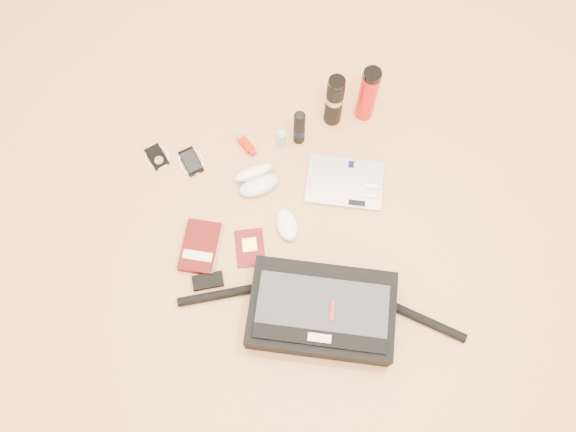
{
  "coord_description": "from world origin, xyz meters",
  "views": [
    {
      "loc": [
        -0.19,
        -0.59,
        1.93
      ],
      "look_at": [
        -0.02,
        0.09,
        0.06
      ],
      "focal_mm": 35.0,
      "sensor_mm": 36.0,
      "label": 1
    }
  ],
  "objects_px": {
    "messenger_bag": "(321,311)",
    "thermos_black": "(334,101)",
    "laptop": "(345,183)",
    "book": "(201,247)",
    "thermos_red": "(368,94)"
  },
  "relations": [
    {
      "from": "laptop",
      "to": "book",
      "type": "xyz_separation_m",
      "value": [
        -0.57,
        -0.11,
        0.01
      ]
    },
    {
      "from": "thermos_red",
      "to": "laptop",
      "type": "bearing_deg",
      "value": -119.97
    },
    {
      "from": "messenger_bag",
      "to": "laptop",
      "type": "bearing_deg",
      "value": 85.33
    },
    {
      "from": "laptop",
      "to": "thermos_black",
      "type": "height_order",
      "value": "thermos_black"
    },
    {
      "from": "book",
      "to": "thermos_red",
      "type": "xyz_separation_m",
      "value": [
        0.73,
        0.39,
        0.12
      ]
    },
    {
      "from": "messenger_bag",
      "to": "laptop",
      "type": "height_order",
      "value": "messenger_bag"
    },
    {
      "from": "book",
      "to": "laptop",
      "type": "bearing_deg",
      "value": 34.7
    },
    {
      "from": "messenger_bag",
      "to": "book",
      "type": "distance_m",
      "value": 0.49
    },
    {
      "from": "thermos_black",
      "to": "thermos_red",
      "type": "height_order",
      "value": "thermos_red"
    },
    {
      "from": "thermos_black",
      "to": "laptop",
      "type": "bearing_deg",
      "value": -96.21
    },
    {
      "from": "messenger_bag",
      "to": "thermos_black",
      "type": "distance_m",
      "value": 0.78
    },
    {
      "from": "laptop",
      "to": "book",
      "type": "distance_m",
      "value": 0.58
    },
    {
      "from": "messenger_bag",
      "to": "thermos_black",
      "type": "xyz_separation_m",
      "value": [
        0.26,
        0.73,
        0.07
      ]
    },
    {
      "from": "thermos_black",
      "to": "thermos_red",
      "type": "relative_size",
      "value": 0.95
    },
    {
      "from": "messenger_bag",
      "to": "thermos_black",
      "type": "relative_size",
      "value": 3.6
    }
  ]
}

